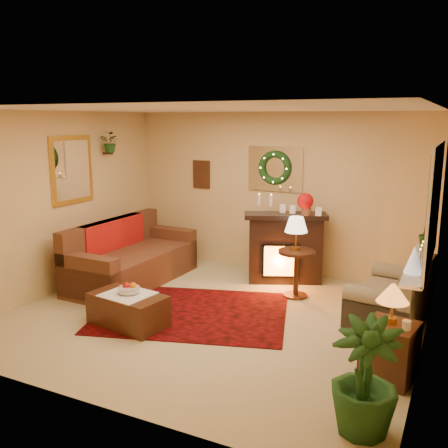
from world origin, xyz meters
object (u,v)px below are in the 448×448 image
at_px(side_table_round, 296,275).
at_px(sofa, 133,255).
at_px(fireplace, 285,247).
at_px(coffee_table, 128,309).
at_px(end_table_square, 390,353).
at_px(loveseat, 391,289).

bearing_deg(side_table_round, sofa, -168.92).
xyz_separation_m(fireplace, side_table_round, (0.37, -0.57, -0.23)).
relative_size(sofa, coffee_table, 2.36).
distance_m(sofa, fireplace, 2.35).
relative_size(sofa, side_table_round, 3.26).
distance_m(fireplace, end_table_square, 3.07).
relative_size(sofa, fireplace, 2.01).
xyz_separation_m(sofa, fireplace, (2.10, 1.06, 0.12)).
height_order(sofa, coffee_table, sofa).
bearing_deg(end_table_square, coffee_table, -178.96).
xyz_separation_m(loveseat, side_table_round, (-1.33, 0.32, -0.09)).
distance_m(sofa, loveseat, 3.80).
xyz_separation_m(fireplace, coffee_table, (-1.16, -2.45, -0.34)).
bearing_deg(side_table_round, end_table_square, -49.94).
distance_m(loveseat, side_table_round, 1.37).
relative_size(fireplace, loveseat, 0.83).
distance_m(loveseat, coffee_table, 3.26).
xyz_separation_m(sofa, coffee_table, (0.94, -1.39, -0.22)).
bearing_deg(side_table_round, coffee_table, -129.13).
relative_size(sofa, loveseat, 1.66).
relative_size(loveseat, end_table_square, 2.35).
bearing_deg(fireplace, side_table_round, -81.20).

